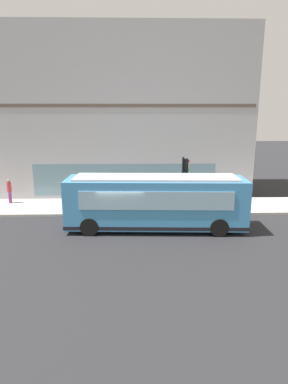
% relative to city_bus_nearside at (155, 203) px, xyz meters
% --- Properties ---
extents(ground, '(120.00, 120.00, 0.00)m').
position_rel_city_bus_nearside_xyz_m(ground, '(-0.16, 1.95, -1.55)').
color(ground, '#262628').
extents(sidewalk_curb, '(3.98, 40.00, 0.15)m').
position_rel_city_bus_nearside_xyz_m(sidewalk_curb, '(4.43, 1.95, -1.48)').
color(sidewalk_curb, '#B2ADA3').
rests_on(sidewalk_curb, ground).
extents(building_corner, '(7.07, 19.53, 12.75)m').
position_rel_city_bus_nearside_xyz_m(building_corner, '(9.93, 1.95, 4.81)').
color(building_corner, '#A8A8AD').
rests_on(building_corner, ground).
extents(city_bus_nearside, '(2.96, 10.14, 3.07)m').
position_rel_city_bus_nearside_xyz_m(city_bus_nearside, '(0.00, 0.00, 0.00)').
color(city_bus_nearside, '#3F8CC6').
rests_on(city_bus_nearside, ground).
extents(traffic_light_near_corner, '(0.32, 0.49, 3.62)m').
position_rel_city_bus_nearside_xyz_m(traffic_light_near_corner, '(2.81, -2.04, 1.12)').
color(traffic_light_near_corner, black).
rests_on(traffic_light_near_corner, sidewalk_curb).
extents(fire_hydrant, '(0.35, 0.35, 0.74)m').
position_rel_city_bus_nearside_xyz_m(fire_hydrant, '(5.68, 0.93, -1.04)').
color(fire_hydrant, yellow).
rests_on(fire_hydrant, sidewalk_curb).
extents(pedestrian_near_hydrant, '(0.32, 0.32, 1.78)m').
position_rel_city_bus_nearside_xyz_m(pedestrian_near_hydrant, '(4.74, 0.26, -0.38)').
color(pedestrian_near_hydrant, gold).
rests_on(pedestrian_near_hydrant, sidewalk_curb).
extents(pedestrian_near_building_entrance, '(0.32, 0.32, 1.74)m').
position_rel_city_bus_nearside_xyz_m(pedestrian_near_building_entrance, '(5.32, 10.21, -0.40)').
color(pedestrian_near_building_entrance, '#8C3F8C').
rests_on(pedestrian_near_building_entrance, sidewalk_curb).
extents(pedestrian_walking_along_curb, '(0.32, 0.32, 1.79)m').
position_rel_city_bus_nearside_xyz_m(pedestrian_walking_along_curb, '(3.86, -3.43, -0.37)').
color(pedestrian_walking_along_curb, black).
rests_on(pedestrian_walking_along_curb, sidewalk_curb).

